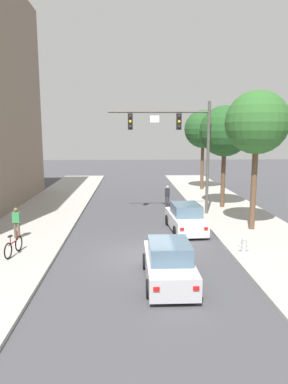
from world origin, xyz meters
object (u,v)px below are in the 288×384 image
at_px(street_tree_second, 225,131).
at_px(car_following_silver, 169,263).
at_px(fire_hydrant, 244,245).
at_px(bicycle_leaning, 14,246).
at_px(pedestrian_crossing_road, 167,195).
at_px(street_tree_nearest, 257,123).
at_px(car_lead_white, 185,218).
at_px(traffic_signal_mast, 180,137).
at_px(street_tree_third, 203,129).
at_px(pedestrian_sidewalk_left_walker, 16,221).

bearing_deg(street_tree_second, car_following_silver, -112.99).
distance_m(fire_hydrant, street_tree_second, 11.47).
distance_m(bicycle_leaning, fire_hydrant, 10.49).
relative_size(pedestrian_crossing_road, street_tree_nearest, 0.21).
height_order(car_lead_white, pedestrian_crossing_road, pedestrian_crossing_road).
bearing_deg(street_tree_second, street_tree_nearest, -89.20).
bearing_deg(bicycle_leaning, fire_hydrant, -0.47).
relative_size(car_following_silver, pedestrian_crossing_road, 2.59).
distance_m(car_following_silver, street_tree_nearest, 10.22).
relative_size(car_lead_white, fire_hydrant, 6.01).
distance_m(fire_hydrant, street_tree_nearest, 7.08).
xyz_separation_m(fire_hydrant, street_tree_second, (1.66, 10.09, 5.20)).
relative_size(car_lead_white, pedestrian_crossing_road, 2.64).
bearing_deg(street_tree_second, bicycle_leaning, -140.55).
xyz_separation_m(traffic_signal_mast, street_tree_third, (3.77, 10.65, 0.62)).
height_order(car_following_silver, fire_hydrant, car_following_silver).
height_order(car_following_silver, street_tree_second, street_tree_second).
relative_size(car_lead_white, car_following_silver, 1.02).
distance_m(pedestrian_crossing_road, street_tree_third, 10.07).
distance_m(street_tree_second, street_tree_third, 8.52).
distance_m(bicycle_leaning, street_tree_third, 22.91).
bearing_deg(traffic_signal_mast, street_tree_nearest, -47.57).
distance_m(traffic_signal_mast, pedestrian_sidewalk_left_walker, 11.49).
bearing_deg(pedestrian_crossing_road, car_following_silver, -95.88).
relative_size(pedestrian_crossing_road, fire_hydrant, 2.28).
relative_size(pedestrian_crossing_road, bicycle_leaning, 0.93).
relative_size(pedestrian_sidewalk_left_walker, fire_hydrant, 2.28).
height_order(car_lead_white, bicycle_leaning, car_lead_white).
xyz_separation_m(traffic_signal_mast, bicycle_leaning, (-8.58, -7.86, -4.81)).
relative_size(traffic_signal_mast, street_tree_third, 0.98).
xyz_separation_m(pedestrian_sidewalk_left_walker, fire_hydrant, (11.13, -2.61, -0.56)).
relative_size(pedestrian_sidewalk_left_walker, street_tree_nearest, 0.21).
xyz_separation_m(car_lead_white, street_tree_third, (3.91, 14.37, 5.25)).
bearing_deg(street_tree_nearest, traffic_signal_mast, 132.43).
distance_m(pedestrian_crossing_road, street_tree_nearest, 9.68).
height_order(pedestrian_crossing_road, street_tree_second, street_tree_second).
height_order(traffic_signal_mast, street_tree_nearest, street_tree_nearest).
bearing_deg(street_tree_third, bicycle_leaning, -123.72).
height_order(pedestrian_crossing_road, street_tree_nearest, street_tree_nearest).
distance_m(bicycle_leaning, street_tree_second, 16.56).
bearing_deg(pedestrian_sidewalk_left_walker, bicycle_leaning, -75.70).
bearing_deg(street_tree_second, pedestrian_sidewalk_left_walker, -149.72).
relative_size(street_tree_second, street_tree_third, 0.97).
relative_size(traffic_signal_mast, bicycle_leaning, 4.25).
bearing_deg(car_lead_white, street_tree_second, 57.69).
bearing_deg(pedestrian_sidewalk_left_walker, street_tree_nearest, 5.90).
bearing_deg(street_tree_nearest, car_following_silver, -129.56).
relative_size(car_lead_white, street_tree_second, 0.58).
relative_size(bicycle_leaning, fire_hydrant, 2.45).
height_order(pedestrian_crossing_road, fire_hydrant, pedestrian_crossing_road).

